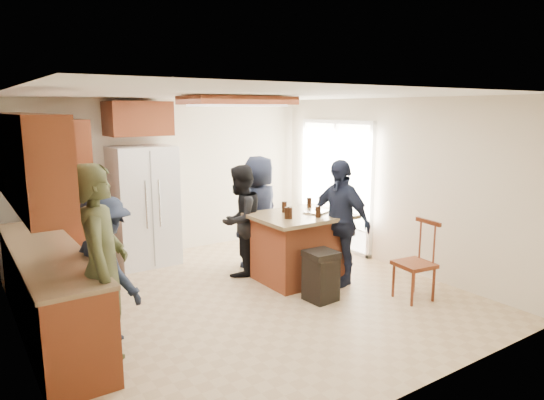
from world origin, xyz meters
TOP-DOWN VIEW (x-y plane):
  - room_shell at (4.37, 1.64)m, footprint 8.00×5.20m
  - person_front_left at (-1.92, -0.68)m, footprint 0.72×0.82m
  - person_behind_left at (0.40, 0.87)m, footprint 0.90×0.77m
  - person_behind_right at (0.81, 1.01)m, footprint 0.96×0.81m
  - person_side_right at (1.33, -0.16)m, footprint 0.64×1.05m
  - person_counter at (-1.74, -0.09)m, footprint 0.74×1.07m
  - left_cabinetry at (-2.24, 0.40)m, footprint 0.64×3.00m
  - back_wall_units at (-1.33, 2.20)m, footprint 1.80×0.60m
  - refrigerator at (-0.55, 2.12)m, footprint 0.90×0.76m
  - kitchen_island at (0.98, 0.23)m, footprint 1.28×1.03m
  - island_items at (1.15, 0.13)m, footprint 0.94×0.70m
  - trash_bin at (0.73, -0.52)m, footprint 0.37×0.37m
  - spindle_chair at (1.73, -1.14)m, footprint 0.47×0.47m

SIDE VIEW (x-z plane):
  - trash_bin at x=0.73m, z-range 0.00..0.63m
  - spindle_chair at x=1.73m, z-range -0.04..0.95m
  - kitchen_island at x=0.98m, z-range 0.01..0.94m
  - person_counter at x=-1.74m, z-range 0.00..1.51m
  - person_behind_left at x=0.40m, z-range 0.00..1.58m
  - person_behind_right at x=0.81m, z-range 0.00..1.67m
  - person_side_right at x=1.33m, z-range 0.00..1.69m
  - room_shell at x=4.37m, z-range -1.63..3.37m
  - refrigerator at x=-0.55m, z-range 0.00..1.80m
  - person_front_left at x=-1.92m, z-range 0.00..1.89m
  - left_cabinetry at x=-2.24m, z-range -0.19..2.11m
  - island_items at x=1.15m, z-range 0.90..1.05m
  - back_wall_units at x=-1.33m, z-range 0.15..2.60m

